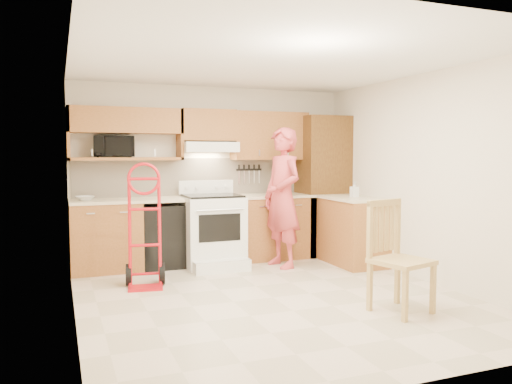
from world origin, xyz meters
TOP-DOWN VIEW (x-y plane):
  - floor at (0.00, 0.00)m, footprint 4.00×4.50m
  - ceiling at (0.00, 0.00)m, footprint 4.00×4.50m
  - wall_back at (0.00, 2.26)m, footprint 4.00×0.02m
  - wall_front at (0.00, -2.26)m, footprint 4.00×0.02m
  - wall_left at (-2.01, 0.00)m, footprint 0.02×4.50m
  - wall_right at (2.01, 0.00)m, footprint 0.02×4.50m
  - backsplash at (0.00, 2.23)m, footprint 3.92×0.03m
  - lower_cab_left at (-1.55, 1.95)m, footprint 0.90×0.60m
  - dishwasher at (-0.80, 1.95)m, footprint 0.60×0.60m
  - lower_cab_right at (0.83, 1.95)m, footprint 1.14×0.60m
  - countertop_left at (-1.25, 1.95)m, footprint 1.50×0.63m
  - countertop_right at (0.83, 1.95)m, footprint 1.14×0.63m
  - cab_return_right at (1.70, 1.15)m, footprint 0.60×1.00m
  - countertop_return at (1.70, 1.15)m, footprint 0.63×1.00m
  - pantry_tall at (1.65, 1.95)m, footprint 0.70×0.60m
  - upper_cab_left at (-1.25, 2.08)m, footprint 1.50×0.33m
  - upper_shelf_mw at (-1.25, 2.08)m, footprint 1.50×0.33m
  - upper_cab_center at (-0.12, 2.08)m, footprint 0.76×0.33m
  - upper_cab_right at (0.83, 2.08)m, footprint 1.14×0.33m
  - range_hood at (-0.12, 2.02)m, footprint 0.76×0.46m
  - knife_strip at (0.55, 2.21)m, footprint 0.40×0.05m
  - microwave at (-1.42, 2.08)m, footprint 0.53×0.37m
  - range at (-0.15, 1.69)m, footprint 0.79×1.03m
  - person at (0.71, 1.35)m, footprint 0.57×0.76m
  - hand_truck at (-1.20, 0.94)m, footprint 0.58×0.54m
  - dining_chair at (0.96, -0.92)m, footprint 0.61×0.64m
  - soap_bottle at (1.70, 1.12)m, footprint 0.10×0.10m
  - bowl at (-1.80, 1.95)m, footprint 0.27×0.27m

SIDE VIEW (x-z plane):
  - floor at x=0.00m, z-range -0.02..0.00m
  - dishwasher at x=-0.80m, z-range 0.00..0.85m
  - lower_cab_left at x=-1.55m, z-range 0.00..0.90m
  - lower_cab_right at x=0.83m, z-range 0.00..0.90m
  - cab_return_right at x=1.70m, z-range 0.00..0.90m
  - dining_chair at x=0.96m, z-range 0.00..1.09m
  - range at x=-0.15m, z-range 0.00..1.16m
  - hand_truck at x=-1.20m, z-range 0.00..1.29m
  - countertop_left at x=-1.25m, z-range 0.90..0.94m
  - countertop_right at x=0.83m, z-range 0.90..0.94m
  - countertop_return at x=1.70m, z-range 0.90..0.94m
  - person at x=0.71m, z-range 0.00..1.89m
  - bowl at x=-1.80m, z-range 0.94..1.00m
  - soap_bottle at x=1.70m, z-range 0.94..1.15m
  - pantry_tall at x=1.65m, z-range 0.00..2.10m
  - backsplash at x=0.00m, z-range 0.92..1.48m
  - knife_strip at x=0.55m, z-range 1.09..1.39m
  - wall_back at x=0.00m, z-range 0.00..2.50m
  - wall_front at x=0.00m, z-range 0.00..2.50m
  - wall_left at x=-2.01m, z-range 0.00..2.50m
  - wall_right at x=2.01m, z-range 0.00..2.50m
  - upper_shelf_mw at x=-1.25m, z-range 1.45..1.49m
  - range_hood at x=-0.12m, z-range 1.56..1.70m
  - microwave at x=-1.42m, z-range 1.49..1.77m
  - upper_cab_right at x=0.83m, z-range 1.45..2.15m
  - upper_cab_center at x=-0.12m, z-range 1.72..2.16m
  - upper_cab_left at x=-1.25m, z-range 1.81..2.15m
  - ceiling at x=0.00m, z-range 2.50..2.52m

